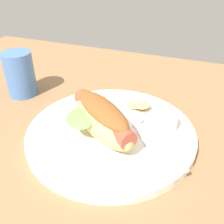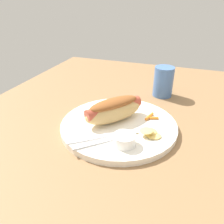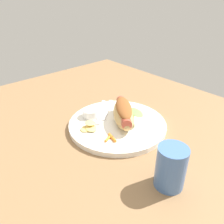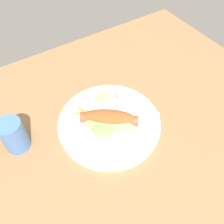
{
  "view_description": "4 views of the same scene",
  "coord_description": "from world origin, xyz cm",
  "px_view_note": "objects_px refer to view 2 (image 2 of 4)",
  "views": [
    {
      "loc": [
        -14.47,
        33.75,
        29.75
      ],
      "look_at": [
        -0.42,
        -3.02,
        4.08
      ],
      "focal_mm": 41.19,
      "sensor_mm": 36.0,
      "label": 1
    },
    {
      "loc": [
        -49.35,
        -16.42,
        32.5
      ],
      "look_at": [
        -0.83,
        0.76,
        4.47
      ],
      "focal_mm": 36.01,
      "sensor_mm": 36.0,
      "label": 2
    },
    {
      "loc": [
        43.43,
        -42.87,
        39.49
      ],
      "look_at": [
        -2.34,
        -2.22,
        5.11
      ],
      "focal_mm": 36.45,
      "sensor_mm": 36.0,
      "label": 3
    },
    {
      "loc": [
        20.08,
        33.55,
        57.76
      ],
      "look_at": [
        -1.53,
        -0.51,
        6.49
      ],
      "focal_mm": 37.34,
      "sensor_mm": 36.0,
      "label": 4
    }
  ],
  "objects_px": {
    "sauce_ramekin": "(124,140)",
    "fork": "(104,140)",
    "chips_pile": "(150,132)",
    "drinking_cup": "(163,82)",
    "carrot_garnish": "(151,117)",
    "hot_dog": "(114,108)",
    "plate": "(119,125)",
    "knife": "(97,137)"
  },
  "relations": [
    {
      "from": "sauce_ramekin",
      "to": "drinking_cup",
      "type": "bearing_deg",
      "value": -6.12
    },
    {
      "from": "plate",
      "to": "sauce_ramekin",
      "type": "height_order",
      "value": "sauce_ramekin"
    },
    {
      "from": "hot_dog",
      "to": "carrot_garnish",
      "type": "bearing_deg",
      "value": -29.35
    },
    {
      "from": "drinking_cup",
      "to": "carrot_garnish",
      "type": "bearing_deg",
      "value": 179.45
    },
    {
      "from": "knife",
      "to": "drinking_cup",
      "type": "xyz_separation_m",
      "value": [
        0.33,
        -0.11,
        0.03
      ]
    },
    {
      "from": "sauce_ramekin",
      "to": "fork",
      "type": "distance_m",
      "value": 0.05
    },
    {
      "from": "knife",
      "to": "chips_pile",
      "type": "relative_size",
      "value": 2.56
    },
    {
      "from": "plate",
      "to": "drinking_cup",
      "type": "xyz_separation_m",
      "value": [
        0.25,
        -0.08,
        0.04
      ]
    },
    {
      "from": "chips_pile",
      "to": "plate",
      "type": "bearing_deg",
      "value": 71.99
    },
    {
      "from": "sauce_ramekin",
      "to": "fork",
      "type": "bearing_deg",
      "value": 91.15
    },
    {
      "from": "plate",
      "to": "hot_dog",
      "type": "xyz_separation_m",
      "value": [
        0.01,
        0.02,
        0.04
      ]
    },
    {
      "from": "chips_pile",
      "to": "carrot_garnish",
      "type": "relative_size",
      "value": 1.36
    },
    {
      "from": "knife",
      "to": "carrot_garnish",
      "type": "height_order",
      "value": "carrot_garnish"
    },
    {
      "from": "chips_pile",
      "to": "sauce_ramekin",
      "type": "bearing_deg",
      "value": 140.12
    },
    {
      "from": "hot_dog",
      "to": "drinking_cup",
      "type": "bearing_deg",
      "value": 15.76
    },
    {
      "from": "sauce_ramekin",
      "to": "chips_pile",
      "type": "xyz_separation_m",
      "value": [
        0.06,
        -0.05,
        -0.01
      ]
    },
    {
      "from": "drinking_cup",
      "to": "hot_dog",
      "type": "bearing_deg",
      "value": 158.42
    },
    {
      "from": "fork",
      "to": "plate",
      "type": "bearing_deg",
      "value": 42.54
    },
    {
      "from": "knife",
      "to": "hot_dog",
      "type": "bearing_deg",
      "value": 45.91
    },
    {
      "from": "knife",
      "to": "carrot_garnish",
      "type": "bearing_deg",
      "value": 15.12
    },
    {
      "from": "fork",
      "to": "carrot_garnish",
      "type": "distance_m",
      "value": 0.16
    },
    {
      "from": "carrot_garnish",
      "to": "hot_dog",
      "type": "bearing_deg",
      "value": 113.31
    },
    {
      "from": "sauce_ramekin",
      "to": "knife",
      "type": "relative_size",
      "value": 0.36
    },
    {
      "from": "chips_pile",
      "to": "drinking_cup",
      "type": "xyz_separation_m",
      "value": [
        0.28,
        0.01,
        0.03
      ]
    },
    {
      "from": "hot_dog",
      "to": "carrot_garnish",
      "type": "relative_size",
      "value": 4.2
    },
    {
      "from": "chips_pile",
      "to": "hot_dog",
      "type": "bearing_deg",
      "value": 68.29
    },
    {
      "from": "hot_dog",
      "to": "sauce_ramekin",
      "type": "xyz_separation_m",
      "value": [
        -0.1,
        -0.06,
        -0.02
      ]
    },
    {
      "from": "fork",
      "to": "drinking_cup",
      "type": "height_order",
      "value": "drinking_cup"
    },
    {
      "from": "plate",
      "to": "carrot_garnish",
      "type": "relative_size",
      "value": 7.47
    },
    {
      "from": "knife",
      "to": "fork",
      "type": "bearing_deg",
      "value": -49.53
    },
    {
      "from": "chips_pile",
      "to": "drinking_cup",
      "type": "distance_m",
      "value": 0.28
    },
    {
      "from": "plate",
      "to": "drinking_cup",
      "type": "relative_size",
      "value": 3.01
    },
    {
      "from": "plate",
      "to": "fork",
      "type": "height_order",
      "value": "fork"
    },
    {
      "from": "fork",
      "to": "knife",
      "type": "xyz_separation_m",
      "value": [
        0.0,
        0.02,
        -0.0
      ]
    },
    {
      "from": "chips_pile",
      "to": "drinking_cup",
      "type": "height_order",
      "value": "drinking_cup"
    },
    {
      "from": "fork",
      "to": "chips_pile",
      "type": "height_order",
      "value": "chips_pile"
    },
    {
      "from": "hot_dog",
      "to": "fork",
      "type": "bearing_deg",
      "value": -136.75
    },
    {
      "from": "fork",
      "to": "knife",
      "type": "relative_size",
      "value": 0.92
    },
    {
      "from": "sauce_ramekin",
      "to": "carrot_garnish",
      "type": "distance_m",
      "value": 0.14
    },
    {
      "from": "hot_dog",
      "to": "sauce_ramekin",
      "type": "distance_m",
      "value": 0.12
    },
    {
      "from": "sauce_ramekin",
      "to": "fork",
      "type": "height_order",
      "value": "sauce_ramekin"
    },
    {
      "from": "carrot_garnish",
      "to": "drinking_cup",
      "type": "relative_size",
      "value": 0.4
    }
  ]
}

